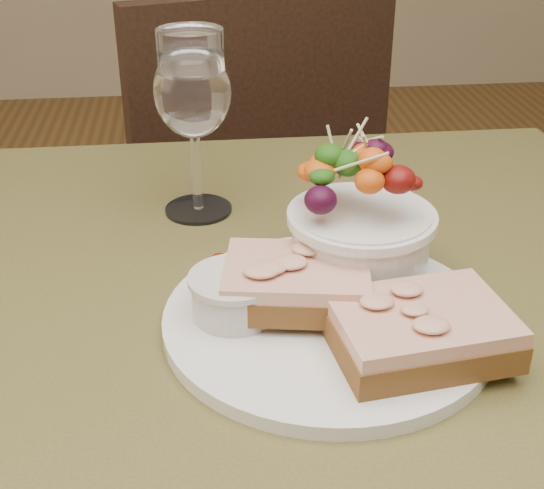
{
  "coord_description": "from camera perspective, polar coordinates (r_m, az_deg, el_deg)",
  "views": [
    {
      "loc": [
        -0.06,
        -0.52,
        1.1
      ],
      "look_at": [
        -0.0,
        0.01,
        0.81
      ],
      "focal_mm": 50.0,
      "sensor_mm": 36.0,
      "label": 1
    }
  ],
  "objects": [
    {
      "name": "sandwich_back",
      "position": [
        0.6,
        1.88,
        -2.85
      ],
      "size": [
        0.13,
        0.1,
        0.03
      ],
      "rotation": [
        0.0,
        0.0,
        -0.16
      ],
      "color": "#482813",
      "rests_on": "dinner_plate"
    },
    {
      "name": "wine_glass",
      "position": [
        0.75,
        -5.98,
        10.96
      ],
      "size": [
        0.08,
        0.08,
        0.18
      ],
      "color": "white",
      "rests_on": "cafe_table"
    },
    {
      "name": "garnish",
      "position": [
        0.66,
        -3.15,
        -1.52
      ],
      "size": [
        0.05,
        0.04,
        0.02
      ],
      "color": "#153D0B",
      "rests_on": "dinner_plate"
    },
    {
      "name": "salad_bowl",
      "position": [
        0.64,
        6.8,
        2.32
      ],
      "size": [
        0.12,
        0.12,
        0.13
      ],
      "color": "white",
      "rests_on": "dinner_plate"
    },
    {
      "name": "dinner_plate",
      "position": [
        0.61,
        4.24,
        -5.67
      ],
      "size": [
        0.27,
        0.27,
        0.01
      ],
      "primitive_type": "cylinder",
      "color": "white",
      "rests_on": "cafe_table"
    },
    {
      "name": "sandwich_front",
      "position": [
        0.57,
        11.1,
        -6.33
      ],
      "size": [
        0.14,
        0.11,
        0.03
      ],
      "rotation": [
        0.0,
        0.0,
        0.13
      ],
      "color": "#482813",
      "rests_on": "dinner_plate"
    },
    {
      "name": "ramekin",
      "position": [
        0.6,
        -2.87,
        -3.68
      ],
      "size": [
        0.07,
        0.07,
        0.04
      ],
      "color": "beige",
      "rests_on": "dinner_plate"
    },
    {
      "name": "chair_far",
      "position": [
        1.5,
        -3.13,
        -3.8
      ],
      "size": [
        0.53,
        0.53,
        0.9
      ],
      "rotation": [
        0.0,
        0.0,
        3.45
      ],
      "color": "black",
      "rests_on": "ground"
    },
    {
      "name": "cafe_table",
      "position": [
        0.69,
        0.21,
        -11.97
      ],
      "size": [
        0.8,
        0.8,
        0.75
      ],
      "color": "#463F1E",
      "rests_on": "ground"
    }
  ]
}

